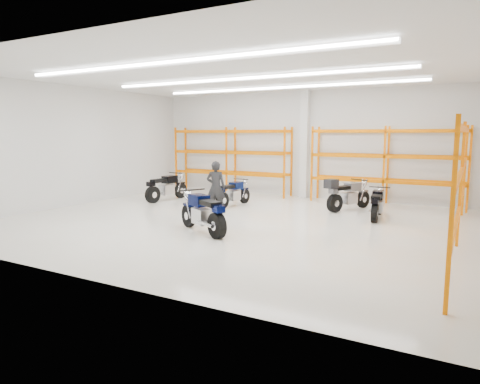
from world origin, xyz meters
The scene contains 11 objects.
ground centered at (0.00, 0.00, 0.00)m, with size 14.00×14.00×0.00m, color silver.
room_shell centered at (0.00, 0.03, 3.28)m, with size 14.02×12.02×4.51m.
motorcycle_main centered at (-0.08, -1.80, 0.54)m, with size 2.14×1.25×1.15m.
motorcycle_back_a centered at (-4.61, 2.22, 0.52)m, with size 0.75×2.26×1.11m.
motorcycle_back_b centered at (-1.58, 2.42, 0.46)m, with size 0.67×2.02×0.99m.
motorcycle_back_c centered at (2.41, 3.54, 0.56)m, with size 1.21×2.16×1.17m.
motorcycle_back_d centered at (3.69, 2.51, 0.46)m, with size 0.66×2.00×0.98m.
standing_man centered at (-1.34, 0.87, 0.90)m, with size 0.66×0.43×1.80m, color black.
structural_column centered at (0.00, 5.82, 2.25)m, with size 0.32×0.32×4.50m, color white.
pallet_racking_back_left centered at (-3.40, 5.48, 1.79)m, with size 5.67×0.87×3.00m.
pallet_racking_back_right centered at (3.40, 5.48, 1.79)m, with size 5.67×0.87×3.00m.
Camera 1 is at (6.31, -11.41, 2.72)m, focal length 32.00 mm.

